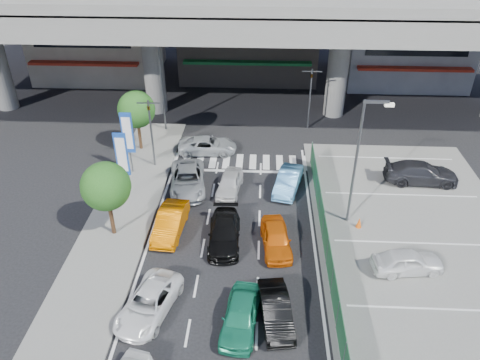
# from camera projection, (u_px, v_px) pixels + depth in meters

# --- Properties ---
(ground) EXTENTS (120.00, 120.00, 0.00)m
(ground) POSITION_uv_depth(u_px,v_px,m) (227.00, 287.00, 24.14)
(ground) COLOR black
(ground) RESTS_ON ground
(parking_lot) EXTENTS (12.00, 28.00, 0.06)m
(parking_lot) POSITION_uv_depth(u_px,v_px,m) (432.00, 267.00, 25.35)
(parking_lot) COLOR slate
(parking_lot) RESTS_ON ground
(sidewalk_left) EXTENTS (4.00, 30.00, 0.12)m
(sidewalk_left) POSITION_uv_depth(u_px,v_px,m) (114.00, 233.00, 27.78)
(sidewalk_left) COLOR slate
(sidewalk_left) RESTS_ON ground
(fence_run) EXTENTS (0.16, 22.00, 1.80)m
(fence_run) POSITION_uv_depth(u_px,v_px,m) (330.00, 264.00, 24.28)
(fence_run) COLOR #1C512F
(fence_run) RESTS_ON ground
(expressway) EXTENTS (64.00, 14.00, 10.75)m
(expressway) POSITION_uv_depth(u_px,v_px,m) (245.00, 13.00, 38.03)
(expressway) COLOR slate
(expressway) RESTS_ON ground
(building_west) EXTENTS (12.00, 10.90, 13.00)m
(building_west) POSITION_uv_depth(u_px,v_px,m) (95.00, 12.00, 48.33)
(building_west) COLOR #A69E86
(building_west) RESTS_ON ground
(building_center) EXTENTS (14.00, 10.90, 15.00)m
(building_center) POSITION_uv_depth(u_px,v_px,m) (249.00, 1.00, 47.97)
(building_center) COLOR gray
(building_center) RESTS_ON ground
(building_east) EXTENTS (12.00, 10.90, 12.00)m
(building_east) POSITION_uv_depth(u_px,v_px,m) (407.00, 20.00, 47.24)
(building_east) COLOR gray
(building_east) RESTS_ON ground
(traffic_light_left) EXTENTS (1.60, 1.24, 5.20)m
(traffic_light_left) POSITION_uv_depth(u_px,v_px,m) (150.00, 117.00, 32.43)
(traffic_light_left) COLOR #595B60
(traffic_light_left) RESTS_ON ground
(traffic_light_right) EXTENTS (1.60, 1.24, 5.20)m
(traffic_light_right) POSITION_uv_depth(u_px,v_px,m) (311.00, 84.00, 37.84)
(traffic_light_right) COLOR #595B60
(traffic_light_right) RESTS_ON ground
(street_lamp_right) EXTENTS (1.65, 0.22, 8.00)m
(street_lamp_right) POSITION_uv_depth(u_px,v_px,m) (360.00, 154.00, 26.35)
(street_lamp_right) COLOR #595B60
(street_lamp_right) RESTS_ON ground
(street_lamp_left) EXTENTS (1.65, 0.22, 8.00)m
(street_lamp_left) POSITION_uv_depth(u_px,v_px,m) (163.00, 76.00, 37.05)
(street_lamp_left) COLOR #595B60
(street_lamp_left) RESTS_ON ground
(signboard_near) EXTENTS (0.80, 0.14, 4.70)m
(signboard_near) POSITION_uv_depth(u_px,v_px,m) (122.00, 156.00, 29.56)
(signboard_near) COLOR #595B60
(signboard_near) RESTS_ON ground
(signboard_far) EXTENTS (0.80, 0.14, 4.70)m
(signboard_far) POSITION_uv_depth(u_px,v_px,m) (128.00, 135.00, 32.11)
(signboard_far) COLOR #595B60
(signboard_far) RESTS_ON ground
(tree_near) EXTENTS (2.80, 2.80, 4.80)m
(tree_near) POSITION_uv_depth(u_px,v_px,m) (106.00, 187.00, 26.01)
(tree_near) COLOR #382314
(tree_near) RESTS_ON ground
(tree_far) EXTENTS (2.80, 2.80, 4.80)m
(tree_far) POSITION_uv_depth(u_px,v_px,m) (136.00, 110.00, 34.90)
(tree_far) COLOR #382314
(tree_far) RESTS_ON ground
(sedan_white_mid_left) EXTENTS (3.08, 4.75, 1.22)m
(sedan_white_mid_left) POSITION_uv_depth(u_px,v_px,m) (149.00, 303.00, 22.44)
(sedan_white_mid_left) COLOR white
(sedan_white_mid_left) RESTS_ON ground
(taxi_teal_mid) EXTENTS (2.03, 4.10, 1.34)m
(taxi_teal_mid) POSITION_uv_depth(u_px,v_px,m) (241.00, 316.00, 21.70)
(taxi_teal_mid) COLOR #1C8460
(taxi_teal_mid) RESTS_ON ground
(hatch_black_mid_right) EXTENTS (1.86, 3.97, 1.26)m
(hatch_black_mid_right) POSITION_uv_depth(u_px,v_px,m) (276.00, 310.00, 22.02)
(hatch_black_mid_right) COLOR black
(hatch_black_mid_right) RESTS_ON ground
(taxi_orange_left) EXTENTS (1.76, 4.28, 1.38)m
(taxi_orange_left) POSITION_uv_depth(u_px,v_px,m) (170.00, 222.00, 27.66)
(taxi_orange_left) COLOR #D36500
(taxi_orange_left) RESTS_ON ground
(sedan_black_mid) EXTENTS (1.94, 4.48, 1.28)m
(sedan_black_mid) POSITION_uv_depth(u_px,v_px,m) (224.00, 233.00, 26.89)
(sedan_black_mid) COLOR black
(sedan_black_mid) RESTS_ON ground
(taxi_orange_right) EXTENTS (2.00, 4.03, 1.32)m
(taxi_orange_right) POSITION_uv_depth(u_px,v_px,m) (276.00, 238.00, 26.46)
(taxi_orange_right) COLOR #D65B0A
(taxi_orange_right) RESTS_ON ground
(wagon_silver_front_left) EXTENTS (2.97, 5.24, 1.38)m
(wagon_silver_front_left) POSITION_uv_depth(u_px,v_px,m) (188.00, 180.00, 31.65)
(wagon_silver_front_left) COLOR #94989C
(wagon_silver_front_left) RESTS_ON ground
(sedan_white_front_mid) EXTENTS (1.89, 3.78, 1.24)m
(sedan_white_front_mid) POSITION_uv_depth(u_px,v_px,m) (230.00, 183.00, 31.42)
(sedan_white_front_mid) COLOR silver
(sedan_white_front_mid) RESTS_ON ground
(kei_truck_front_right) EXTENTS (2.30, 4.21, 1.32)m
(kei_truck_front_right) POSITION_uv_depth(u_px,v_px,m) (288.00, 181.00, 31.57)
(kei_truck_front_right) COLOR #5CA7E7
(kei_truck_front_right) RESTS_ON ground
(crossing_wagon_silver) EXTENTS (4.58, 2.31, 1.24)m
(crossing_wagon_silver) POSITION_uv_depth(u_px,v_px,m) (208.00, 145.00, 35.98)
(crossing_wagon_silver) COLOR #ABAFB3
(crossing_wagon_silver) RESTS_ON ground
(parked_sedan_white) EXTENTS (3.95, 2.00, 1.29)m
(parked_sedan_white) POSITION_uv_depth(u_px,v_px,m) (407.00, 261.00, 24.77)
(parked_sedan_white) COLOR white
(parked_sedan_white) RESTS_ON parking_lot
(parked_sedan_dgrey) EXTENTS (5.07, 2.23, 1.45)m
(parked_sedan_dgrey) POSITION_uv_depth(u_px,v_px,m) (421.00, 173.00, 32.23)
(parked_sedan_dgrey) COLOR #28282D
(parked_sedan_dgrey) RESTS_ON parking_lot
(traffic_cone) EXTENTS (0.42, 0.42, 0.68)m
(traffic_cone) POSITION_uv_depth(u_px,v_px,m) (359.00, 222.00, 28.12)
(traffic_cone) COLOR #E0530C
(traffic_cone) RESTS_ON parking_lot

